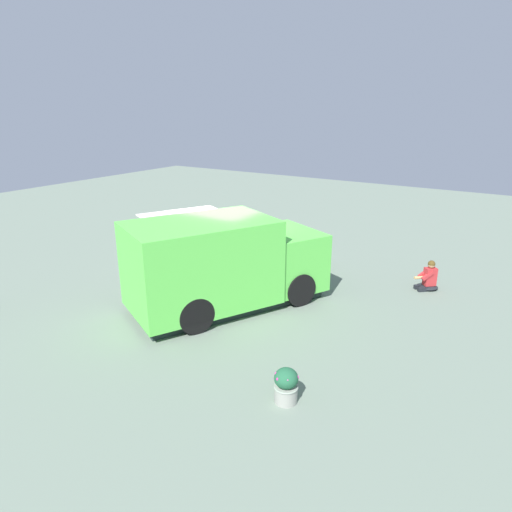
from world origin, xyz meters
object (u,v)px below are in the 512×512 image
at_px(food_truck, 224,266).
at_px(person_customer, 429,279).
at_px(planter_flowering_near, 315,256).
at_px(planter_flowering_side, 286,385).

distance_m(food_truck, person_customer, 5.84).
height_order(planter_flowering_near, planter_flowering_side, planter_flowering_near).
distance_m(food_truck, planter_flowering_side, 4.29).
height_order(food_truck, planter_flowering_side, food_truck).
distance_m(person_customer, planter_flowering_near, 3.51).
relative_size(food_truck, planter_flowering_side, 8.31).
bearing_deg(planter_flowering_side, person_customer, 82.40).
distance_m(food_truck, planter_flowering_near, 4.12).
bearing_deg(person_customer, planter_flowering_near, -180.00).
distance_m(person_customer, planter_flowering_side, 6.70).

